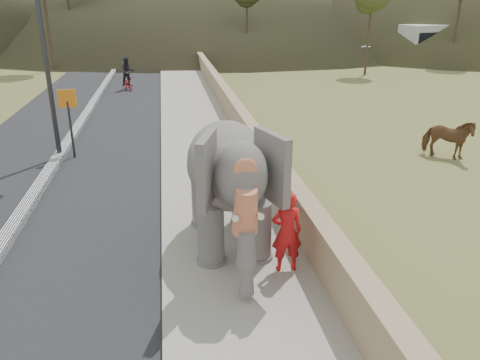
% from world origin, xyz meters
% --- Properties ---
extents(road, '(7.00, 120.00, 0.03)m').
position_xyz_m(road, '(-5.00, 10.00, 0.01)').
color(road, black).
rests_on(road, ground).
extents(median, '(0.35, 120.00, 0.22)m').
position_xyz_m(median, '(-5.00, 10.00, 0.11)').
color(median, black).
rests_on(median, ground).
extents(walkway, '(3.00, 120.00, 0.15)m').
position_xyz_m(walkway, '(0.00, 10.00, 0.07)').
color(walkway, '#9E9687').
rests_on(walkway, ground).
extents(parapet, '(0.30, 120.00, 1.10)m').
position_xyz_m(parapet, '(1.65, 10.00, 0.55)').
color(parapet, tan).
rests_on(parapet, ground).
extents(lamppost, '(1.76, 0.36, 8.00)m').
position_xyz_m(lamppost, '(-4.69, 11.26, 4.87)').
color(lamppost, '#28292D').
rests_on(lamppost, ground).
extents(signboard, '(0.60, 0.08, 2.40)m').
position_xyz_m(signboard, '(-4.50, 11.23, 1.64)').
color(signboard, '#2D2D33').
rests_on(signboard, ground).
extents(cow, '(1.79, 1.68, 1.43)m').
position_xyz_m(cow, '(8.29, 9.16, 0.71)').
color(cow, brown).
rests_on(cow, ground).
extents(distant_car, '(4.56, 3.19, 1.44)m').
position_xyz_m(distant_car, '(17.27, 35.38, 0.72)').
color(distant_car, '#BCBCC3').
rests_on(distant_car, ground).
extents(bus_white, '(11.28, 4.81, 3.10)m').
position_xyz_m(bus_white, '(24.89, 35.22, 1.55)').
color(bus_white, beige).
rests_on(bus_white, ground).
extents(elephant_and_man, '(2.23, 3.90, 2.82)m').
position_xyz_m(elephant_and_man, '(0.02, 4.17, 1.55)').
color(elephant_and_man, slate).
rests_on(elephant_and_man, ground).
extents(motorcyclist, '(1.04, 1.64, 1.96)m').
position_xyz_m(motorcyclist, '(-3.43, 24.23, 0.81)').
color(motorcyclist, maroon).
rests_on(motorcyclist, ground).
extents(trees, '(47.40, 44.03, 8.89)m').
position_xyz_m(trees, '(0.99, 28.11, 3.96)').
color(trees, '#473828').
rests_on(trees, ground).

